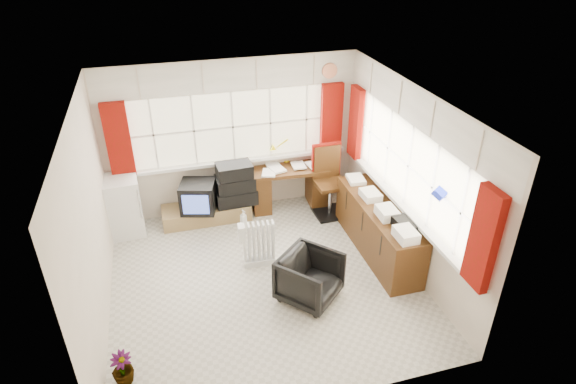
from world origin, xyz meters
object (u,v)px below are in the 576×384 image
object	(u,v)px
credenza	(378,228)
office_chair	(310,278)
desk	(289,184)
task_chair	(328,177)
radiator	(259,247)
tv_bench	(207,213)
desk_lamp	(286,146)
mini_fridge	(123,206)
crt_tv	(198,197)

from	to	relation	value
credenza	office_chair	bearing A→B (deg)	-150.79
desk	credenza	bearing A→B (deg)	-61.36
task_chair	credenza	world-z (taller)	task_chair
office_chair	radiator	distance (m)	0.99
desk	task_chair	xyz separation A→B (m)	(0.56, -0.35, 0.22)
tv_bench	credenza	bearing A→B (deg)	-33.70
desk_lamp	radiator	bearing A→B (deg)	-117.49
tv_bench	mini_fridge	bearing A→B (deg)	-179.35
desk_lamp	task_chair	xyz separation A→B (m)	(0.54, -0.57, -0.38)
desk_lamp	credenza	bearing A→B (deg)	-64.79
mini_fridge	office_chair	bearing A→B (deg)	-44.08
crt_tv	mini_fridge	bearing A→B (deg)	176.51
desk	crt_tv	world-z (taller)	desk
radiator	mini_fridge	size ratio (longest dim) A/B	0.72
desk	crt_tv	distance (m)	1.53
mini_fridge	radiator	bearing A→B (deg)	-36.33
office_chair	mini_fridge	size ratio (longest dim) A/B	0.75
desk_lamp	radiator	size ratio (longest dim) A/B	0.62
desk_lamp	office_chair	bearing A→B (deg)	-98.94
credenza	desk_lamp	bearing A→B (deg)	115.21
desk	radiator	distance (m)	1.66
mini_fridge	desk_lamp	bearing A→B (deg)	6.63
office_chair	credenza	world-z (taller)	credenza
crt_tv	desk	bearing A→B (deg)	6.15
task_chair	radiator	xyz separation A→B (m)	(-1.40, -1.08, -0.35)
task_chair	radiator	world-z (taller)	task_chair
office_chair	tv_bench	world-z (taller)	office_chair
task_chair	tv_bench	size ratio (longest dim) A/B	0.84
desk	radiator	bearing A→B (deg)	-120.37
task_chair	credenza	bearing A→B (deg)	-75.92
desk_lamp	office_chair	distance (m)	2.64
task_chair	tv_bench	xyz separation A→B (m)	(-1.97, 0.27, -0.50)
crt_tv	credenza	bearing A→B (deg)	-30.99
radiator	mini_fridge	bearing A→B (deg)	143.67
credenza	crt_tv	size ratio (longest dim) A/B	3.16
task_chair	crt_tv	size ratio (longest dim) A/B	1.86
task_chair	crt_tv	xyz separation A→B (m)	(-2.08, 0.19, -0.14)
desk_lamp	credenza	world-z (taller)	desk_lamp
credenza	desk	bearing A→B (deg)	118.64
desk	task_chair	world-z (taller)	task_chair
desk_lamp	radiator	distance (m)	2.00
office_chair	credenza	size ratio (longest dim) A/B	0.35
radiator	crt_tv	distance (m)	1.45
office_chair	task_chair	bearing A→B (deg)	22.22
desk_lamp	office_chair	size ratio (longest dim) A/B	0.59
office_chair	radiator	world-z (taller)	radiator
radiator	credenza	xyz separation A→B (m)	(1.71, -0.17, 0.12)
desk	desk_lamp	bearing A→B (deg)	85.03
desk	office_chair	xyz separation A→B (m)	(-0.38, -2.30, -0.08)
task_chair	office_chair	size ratio (longest dim) A/B	1.68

